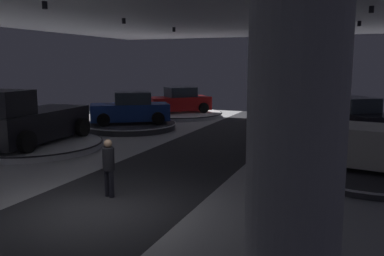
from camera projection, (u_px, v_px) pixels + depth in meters
name	position (u px, v px, depth m)	size (l,w,h in m)	color
ground	(94.00, 213.00, 10.01)	(24.00, 44.00, 0.06)	#B2B2B7
column_right	(296.00, 120.00, 6.14)	(1.49, 1.49, 5.50)	#ADADB2
display_platform_far_right	(354.00, 138.00, 18.89)	(6.03, 6.03, 0.34)	silver
display_car_far_right	(355.00, 118.00, 18.77)	(3.92, 4.46, 1.71)	black
display_platform_deep_left	(179.00, 114.00, 27.99)	(5.97, 5.97, 0.27)	silver
display_car_deep_left	(179.00, 101.00, 27.87)	(4.22, 4.26, 1.71)	red
display_platform_mid_left	(35.00, 145.00, 17.37)	(5.68, 5.68, 0.28)	silver
pickup_truck_mid_left	(28.00, 121.00, 16.90)	(2.96, 5.44, 2.30)	black
display_platform_far_left	(130.00, 126.00, 22.55)	(5.07, 5.07, 0.34)	#333338
display_car_far_left	(130.00, 109.00, 22.42)	(4.49, 3.85, 1.71)	navy
display_platform_mid_right	(372.00, 171.00, 13.29)	(5.68, 5.68, 0.24)	#333338
visitor_walking_near	(109.00, 164.00, 10.98)	(0.32, 0.32, 1.59)	black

